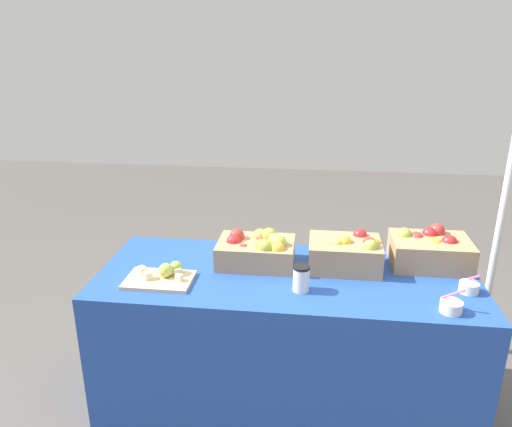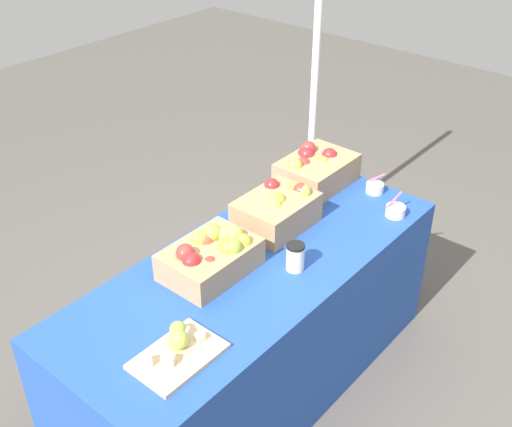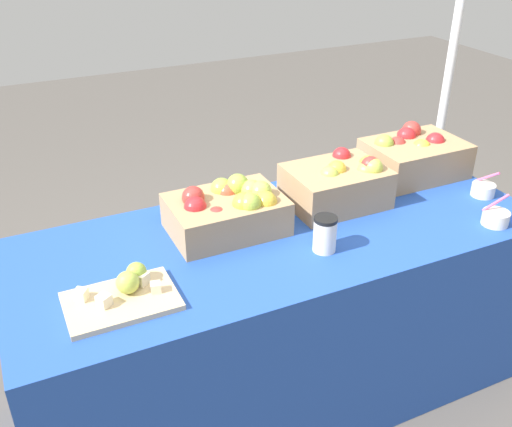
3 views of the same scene
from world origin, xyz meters
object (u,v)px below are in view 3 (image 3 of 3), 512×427
object	(u,v)px
apple_crate_left	(413,155)
sample_bowl_mid	(495,218)
sample_bowl_near	(483,189)
cutting_board_front	(124,294)
apple_crate_middle	(339,183)
coffee_cup	(325,234)
apple_crate_right	(228,210)
tent_pole	(447,86)

from	to	relation	value
apple_crate_left	sample_bowl_mid	distance (m)	0.48
sample_bowl_near	cutting_board_front	bearing A→B (deg)	-177.50
apple_crate_left	apple_crate_middle	xyz separation A→B (m)	(-0.43, -0.09, 0.00)
apple_crate_left	coffee_cup	xyz separation A→B (m)	(-0.65, -0.36, -0.02)
apple_crate_right	cutting_board_front	size ratio (longest dim) A/B	1.22
apple_crate_left	tent_pole	distance (m)	0.60
tent_pole	sample_bowl_near	bearing A→B (deg)	-117.80
cutting_board_front	sample_bowl_mid	xyz separation A→B (m)	(1.32, -0.13, 0.00)
apple_crate_right	tent_pole	size ratio (longest dim) A/B	0.20
apple_crate_middle	sample_bowl_mid	bearing A→B (deg)	-41.89
coffee_cup	cutting_board_front	bearing A→B (deg)	178.70
apple_crate_left	cutting_board_front	size ratio (longest dim) A/B	1.22
apple_crate_left	tent_pole	bearing A→B (deg)	37.43
apple_crate_left	apple_crate_middle	world-z (taller)	apple_crate_left
apple_crate_left	sample_bowl_mid	xyz separation A→B (m)	(-0.00, -0.48, -0.06)
apple_crate_right	tent_pole	bearing A→B (deg)	18.73
sample_bowl_near	sample_bowl_mid	size ratio (longest dim) A/B	0.99
apple_crate_middle	cutting_board_front	xyz separation A→B (m)	(-0.90, -0.25, -0.06)
apple_crate_left	apple_crate_middle	size ratio (longest dim) A/B	1.09
apple_crate_right	coffee_cup	xyz separation A→B (m)	(0.24, -0.26, -0.02)
cutting_board_front	sample_bowl_near	distance (m)	1.45
apple_crate_left	coffee_cup	size ratio (longest dim) A/B	3.16
sample_bowl_near	tent_pole	world-z (taller)	tent_pole
cutting_board_front	coffee_cup	xyz separation A→B (m)	(0.67, -0.02, 0.04)
cutting_board_front	tent_pole	size ratio (longest dim) A/B	0.17
coffee_cup	tent_pole	size ratio (longest dim) A/B	0.06
cutting_board_front	sample_bowl_near	size ratio (longest dim) A/B	2.96
sample_bowl_mid	apple_crate_right	bearing A→B (deg)	157.21
apple_crate_right	cutting_board_front	world-z (taller)	apple_crate_right
apple_crate_middle	cutting_board_front	size ratio (longest dim) A/B	1.12
cutting_board_front	coffee_cup	size ratio (longest dim) A/B	2.58
apple_crate_middle	coffee_cup	xyz separation A→B (m)	(-0.22, -0.27, -0.02)
apple_crate_left	apple_crate_middle	distance (m)	0.44
apple_crate_right	sample_bowl_mid	world-z (taller)	apple_crate_right
apple_crate_middle	coffee_cup	bearing A→B (deg)	-129.44
apple_crate_left	apple_crate_right	distance (m)	0.90
apple_crate_middle	tent_pole	size ratio (longest dim) A/B	0.19
sample_bowl_mid	tent_pole	xyz separation A→B (m)	(0.46, 0.83, 0.20)
tent_pole	apple_crate_left	bearing A→B (deg)	-142.57
sample_bowl_near	coffee_cup	distance (m)	0.78
cutting_board_front	coffee_cup	bearing A→B (deg)	-1.30
sample_bowl_near	apple_crate_middle	bearing A→B (deg)	160.99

